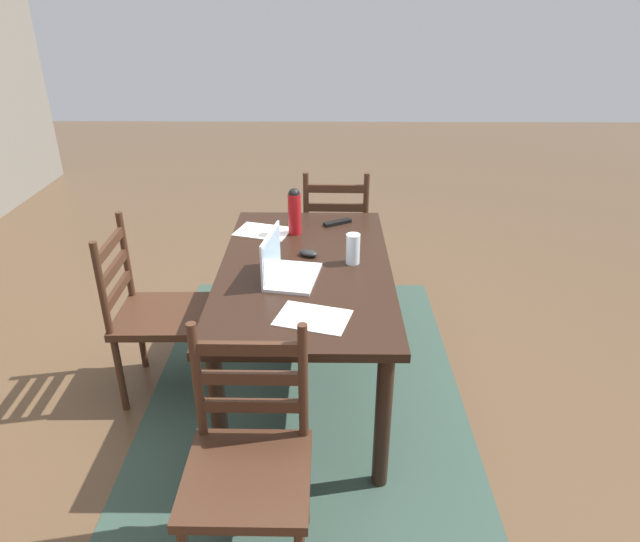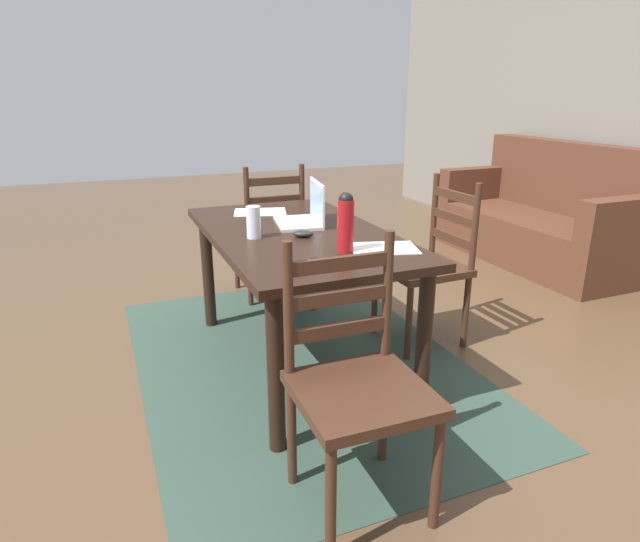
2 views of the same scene
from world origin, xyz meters
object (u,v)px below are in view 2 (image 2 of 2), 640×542
object	(u,v)px
chair_left_far	(269,233)
drinking_glass	(254,222)
laptop	(306,213)
computer_mouse	(303,234)
couch	(544,220)
water_bottle	(346,221)
dining_table	(297,250)
tv_remote	(306,265)
chair_right_near	(357,385)
chair_far_head	(427,265)

from	to	relation	value
chair_left_far	drinking_glass	distance (m)	1.21
laptop	computer_mouse	xyz separation A→B (m)	(0.25, -0.11, -0.04)
couch	water_bottle	world-z (taller)	water_bottle
chair_left_far	water_bottle	bearing A→B (deg)	-3.80
dining_table	drinking_glass	distance (m)	0.30
chair_left_far	tv_remote	xyz separation A→B (m)	(1.61, -0.34, 0.29)
dining_table	chair_right_near	world-z (taller)	chair_right_near
dining_table	computer_mouse	xyz separation A→B (m)	(0.12, -0.01, 0.12)
couch	computer_mouse	distance (m)	2.86
water_bottle	computer_mouse	size ratio (longest dim) A/B	2.64
chair_far_head	computer_mouse	size ratio (longest dim) A/B	9.50
dining_table	couch	world-z (taller)	couch
laptop	water_bottle	size ratio (longest dim) A/B	1.34
chair_right_near	chair_far_head	bearing A→B (deg)	137.34
laptop	tv_remote	bearing A→B (deg)	-21.12
dining_table	computer_mouse	world-z (taller)	computer_mouse
chair_left_far	computer_mouse	size ratio (longest dim) A/B	9.50
dining_table	tv_remote	distance (m)	0.60
computer_mouse	tv_remote	xyz separation A→B (m)	(0.45, -0.16, -0.01)
dining_table	laptop	world-z (taller)	laptop
dining_table	drinking_glass	size ratio (longest dim) A/B	9.80
chair_far_head	tv_remote	distance (m)	1.15
couch	water_bottle	size ratio (longest dim) A/B	6.83
laptop	drinking_glass	distance (m)	0.37
drinking_glass	water_bottle	bearing A→B (deg)	39.06
chair_left_far	laptop	size ratio (longest dim) A/B	2.69
tv_remote	dining_table	bearing A→B (deg)	133.49
drinking_glass	computer_mouse	size ratio (longest dim) A/B	1.54
chair_far_head	computer_mouse	world-z (taller)	chair_far_head
chair_left_far	drinking_glass	bearing A→B (deg)	-20.48
couch	drinking_glass	distance (m)	3.05
drinking_glass	computer_mouse	world-z (taller)	drinking_glass
chair_right_near	drinking_glass	world-z (taller)	chair_right_near
chair_far_head	tv_remote	size ratio (longest dim) A/B	5.59
chair_far_head	laptop	xyz separation A→B (m)	(-0.13, -0.70, 0.33)
dining_table	water_bottle	size ratio (longest dim) A/B	5.73
chair_left_far	water_bottle	xyz separation A→B (m)	(1.46, -0.10, 0.41)
couch	dining_table	bearing A→B (deg)	-69.73
water_bottle	drinking_glass	distance (m)	0.49
chair_far_head	computer_mouse	bearing A→B (deg)	-81.47
chair_left_far	laptop	distance (m)	0.98
chair_far_head	couch	world-z (taller)	couch
chair_right_near	tv_remote	distance (m)	0.56
chair_far_head	tv_remote	xyz separation A→B (m)	(0.57, -0.96, 0.29)
chair_right_near	chair_left_far	size ratio (longest dim) A/B	1.00
water_bottle	computer_mouse	xyz separation A→B (m)	(-0.30, -0.08, -0.12)
chair_right_near	drinking_glass	size ratio (longest dim) A/B	6.16
chair_right_near	chair_left_far	distance (m)	2.11
couch	laptop	world-z (taller)	couch
dining_table	water_bottle	bearing A→B (deg)	9.67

